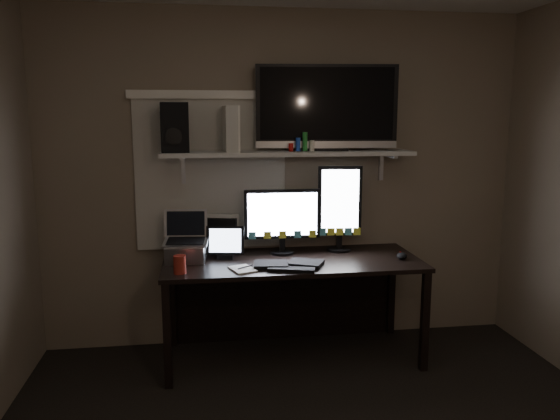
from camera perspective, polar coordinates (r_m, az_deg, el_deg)
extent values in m
plane|color=#6E604F|center=(4.13, 0.45, 3.14)|extent=(3.60, 0.00, 3.60)
cube|color=silver|center=(4.06, -7.22, 3.66)|extent=(1.10, 0.02, 1.10)
cube|color=black|center=(3.87, 1.28, -5.41)|extent=(1.80, 0.75, 0.03)
cube|color=black|center=(4.31, 0.48, -8.87)|extent=(1.80, 0.02, 0.70)
cube|color=black|center=(3.62, -11.70, -12.77)|extent=(0.05, 0.05, 0.70)
cube|color=black|center=(3.91, 14.90, -11.20)|extent=(0.05, 0.05, 0.70)
cube|color=black|center=(4.25, -11.18, -9.32)|extent=(0.05, 0.05, 0.70)
cube|color=black|center=(4.49, 11.53, -8.27)|extent=(0.05, 0.05, 0.70)
cube|color=beige|center=(3.94, 0.84, 5.96)|extent=(1.80, 0.35, 0.03)
cube|color=black|center=(3.97, 0.24, -1.16)|extent=(0.56, 0.07, 0.49)
cube|color=black|center=(4.07, 6.25, 0.21)|extent=(0.33, 0.09, 0.65)
cube|color=black|center=(3.69, 0.87, -5.68)|extent=(0.50, 0.31, 0.03)
ellipsoid|color=black|center=(3.97, 12.61, -4.69)|extent=(0.11, 0.13, 0.04)
cube|color=silver|center=(3.61, -3.95, -6.19)|extent=(0.19, 0.22, 0.01)
cube|color=black|center=(3.88, -5.76, -3.38)|extent=(0.28, 0.15, 0.23)
cube|color=black|center=(4.05, -6.03, -2.48)|extent=(0.24, 0.16, 0.28)
cube|color=#B5B5BA|center=(3.83, -9.83, -2.83)|extent=(0.33, 0.28, 0.34)
cylinder|color=maroon|center=(3.57, -10.44, -5.62)|extent=(0.10, 0.10, 0.12)
cube|color=black|center=(4.01, 4.88, 10.58)|extent=(1.03, 0.29, 0.61)
cube|color=silver|center=(3.88, -5.14, 8.44)|extent=(0.11, 0.27, 0.32)
cube|color=black|center=(3.87, -10.99, 8.46)|extent=(0.20, 0.24, 0.34)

